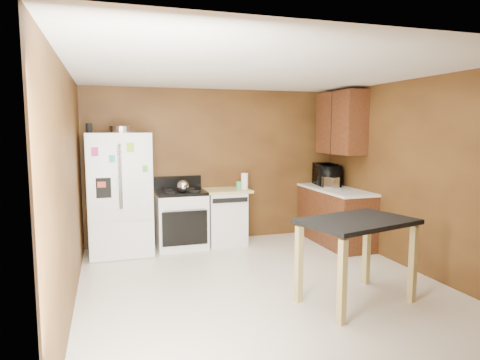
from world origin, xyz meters
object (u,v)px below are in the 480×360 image
roasting_pan (122,129)px  refrigerator (120,194)px  island (357,233)px  toaster (331,183)px  kettle (183,186)px  green_canister (239,185)px  pen_cup (89,128)px  microwave (326,176)px  gas_range (181,218)px  dishwasher (225,216)px  paper_towel (245,181)px

roasting_pan → refrigerator: size_ratio=0.21×
island → toaster: bearing=67.2°
kettle → green_canister: 0.98m
roasting_pan → pen_cup: 0.46m
roasting_pan → refrigerator: roasting_pan is taller
microwave → island: size_ratio=0.45×
island → roasting_pan: bearing=131.0°
kettle → island: size_ratio=0.14×
roasting_pan → kettle: 1.21m
toaster → refrigerator: 3.31m
pen_cup → kettle: bearing=-1.6°
microwave → toaster: bearing=172.7°
refrigerator → gas_range: 1.01m
green_canister → dishwasher: bearing=-176.8°
paper_towel → island: size_ratio=0.20×
roasting_pan → dishwasher: bearing=3.4°
roasting_pan → dishwasher: roasting_pan is taller
kettle → green_canister: kettle is taller
green_canister → refrigerator: (-1.88, -0.10, -0.05)m
refrigerator → green_canister: bearing=3.0°
roasting_pan → kettle: bearing=-6.1°
kettle → toaster: 2.38m
roasting_pan → microwave: size_ratio=0.64×
toaster → gas_range: gas_range is taller
green_canister → gas_range: (-0.97, -0.04, -0.49)m
roasting_pan → pen_cup: bearing=-173.1°
pen_cup → gas_range: (1.30, 0.12, -1.40)m
refrigerator → gas_range: (0.91, 0.06, -0.44)m
microwave → dishwasher: microwave is taller
toaster → microwave: (0.10, 0.32, 0.08)m
pen_cup → gas_range: bearing=5.4°
kettle → dishwasher: (0.71, 0.18, -0.54)m
green_canister → refrigerator: 1.88m
gas_range → pen_cup: bearing=-174.6°
roasting_pan → gas_range: 1.63m
toaster → dishwasher: bearing=146.0°
toaster → microwave: 0.35m
refrigerator → paper_towel: bearing=0.0°
dishwasher → island: size_ratio=0.67×
kettle → paper_towel: (1.02, 0.10, 0.03)m
kettle → dishwasher: size_ratio=0.21×
gas_range → dishwasher: (0.72, 0.02, -0.01)m
kettle → refrigerator: refrigerator is taller
roasting_pan → pen_cup: (-0.46, -0.06, 0.02)m
roasting_pan → island: (2.28, -2.62, -1.08)m
kettle → roasting_pan: bearing=173.9°
roasting_pan → dishwasher: size_ratio=0.43×
dishwasher → island: (0.71, -2.71, 0.31)m
pen_cup → microwave: (3.78, 0.03, -0.80)m
pen_cup → island: (2.73, -2.56, -1.10)m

